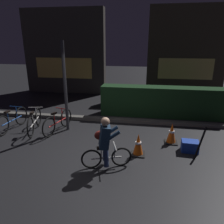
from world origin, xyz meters
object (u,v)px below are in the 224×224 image
(parked_bike_leftmost, at_px, (12,120))
(traffic_cone_far, at_px, (172,133))
(blue_crate, at_px, (190,146))
(closed_umbrella, at_px, (200,143))
(parked_bike_left_mid, at_px, (35,121))
(street_post, at_px, (65,88))
(traffic_cone_near, at_px, (138,145))
(cyclist, at_px, (105,142))
(parked_bike_center_left, at_px, (58,122))

(parked_bike_leftmost, relative_size, traffic_cone_far, 2.59)
(blue_crate, distance_m, closed_umbrella, 0.39)
(parked_bike_left_mid, distance_m, blue_crate, 4.81)
(street_post, relative_size, parked_bike_leftmost, 1.79)
(street_post, xyz_separation_m, traffic_cone_near, (2.40, -1.30, -1.14))
(parked_bike_leftmost, distance_m, closed_umbrella, 5.82)
(traffic_cone_far, bearing_deg, closed_umbrella, -47.69)
(street_post, relative_size, traffic_cone_far, 4.62)
(traffic_cone_near, relative_size, cyclist, 0.47)
(traffic_cone_far, xyz_separation_m, closed_umbrella, (0.63, -0.69, 0.09))
(blue_crate, distance_m, cyclist, 2.41)
(parked_bike_center_left, bearing_deg, parked_bike_leftmost, 106.96)
(blue_crate, bearing_deg, cyclist, -152.58)
(traffic_cone_near, bearing_deg, traffic_cone_far, 42.47)
(blue_crate, relative_size, closed_umbrella, 0.52)
(blue_crate, height_order, closed_umbrella, closed_umbrella)
(street_post, height_order, traffic_cone_far, street_post)
(parked_bike_left_mid, height_order, blue_crate, parked_bike_left_mid)
(street_post, xyz_separation_m, cyclist, (1.66, -1.99, -0.80))
(parked_bike_left_mid, bearing_deg, parked_bike_leftmost, 75.82)
(traffic_cone_near, height_order, traffic_cone_far, traffic_cone_far)
(parked_bike_left_mid, distance_m, parked_bike_center_left, 0.76)
(street_post, bearing_deg, parked_bike_leftmost, -170.44)
(closed_umbrella, bearing_deg, cyclist, 150.85)
(cyclist, bearing_deg, street_post, 112.45)
(parked_bike_center_left, distance_m, traffic_cone_far, 3.58)
(parked_bike_center_left, xyz_separation_m, traffic_cone_far, (3.57, -0.27, -0.03))
(parked_bike_center_left, distance_m, cyclist, 2.65)
(parked_bike_leftmost, distance_m, parked_bike_left_mid, 0.80)
(traffic_cone_near, bearing_deg, parked_bike_center_left, 157.32)
(traffic_cone_near, height_order, cyclist, cyclist)
(blue_crate, bearing_deg, closed_umbrella, -53.65)
(cyclist, bearing_deg, parked_bike_left_mid, 130.35)
(parked_bike_leftmost, xyz_separation_m, parked_bike_center_left, (1.55, 0.11, -0.01))
(parked_bike_left_mid, relative_size, traffic_cone_near, 2.68)
(blue_crate, bearing_deg, traffic_cone_near, -163.66)
(traffic_cone_near, relative_size, blue_crate, 1.34)
(parked_bike_left_mid, height_order, traffic_cone_far, parked_bike_left_mid)
(parked_bike_left_mid, bearing_deg, street_post, -87.03)
(parked_bike_center_left, height_order, traffic_cone_far, parked_bike_center_left)
(street_post, distance_m, parked_bike_leftmost, 2.14)
(closed_umbrella, bearing_deg, street_post, 114.42)
(cyclist, bearing_deg, traffic_cone_far, 25.34)
(parked_bike_center_left, xyz_separation_m, traffic_cone_near, (2.66, -1.11, -0.04))
(traffic_cone_near, height_order, closed_umbrella, closed_umbrella)
(closed_umbrella, bearing_deg, traffic_cone_far, 82.98)
(parked_bike_leftmost, height_order, closed_umbrella, closed_umbrella)
(traffic_cone_far, height_order, blue_crate, traffic_cone_far)
(street_post, relative_size, closed_umbrella, 3.36)
(street_post, xyz_separation_m, traffic_cone_far, (3.32, -0.46, -1.13))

